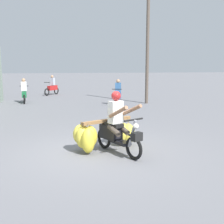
{
  "coord_description": "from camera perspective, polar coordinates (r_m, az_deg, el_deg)",
  "views": [
    {
      "loc": [
        -0.69,
        -7.3,
        2.26
      ],
      "look_at": [
        0.54,
        0.79,
        0.9
      ],
      "focal_mm": 47.45,
      "sensor_mm": 36.0,
      "label": 1
    }
  ],
  "objects": [
    {
      "name": "motorbike_distant_ahead_left",
      "position": [
        15.86,
        1.16,
        3.33
      ],
      "size": [
        0.65,
        1.58,
        1.4
      ],
      "color": "black",
      "rests_on": "ground"
    },
    {
      "name": "ground_plane",
      "position": [
        7.67,
        -3.13,
        -7.71
      ],
      "size": [
        120.0,
        120.0,
        0.0
      ],
      "primitive_type": "plane",
      "color": "slate"
    },
    {
      "name": "motorbike_main_loaded",
      "position": [
        7.67,
        -0.89,
        -3.98
      ],
      "size": [
        1.85,
        1.96,
        1.58
      ],
      "color": "black",
      "rests_on": "ground"
    },
    {
      "name": "motorbike_distant_ahead_right",
      "position": [
        21.52,
        -11.45,
        4.76
      ],
      "size": [
        0.98,
        1.39,
        1.4
      ],
      "color": "black",
      "rests_on": "ground"
    },
    {
      "name": "motorbike_distant_far_ahead",
      "position": [
        17.6,
        -16.56,
        3.55
      ],
      "size": [
        0.5,
        1.62,
        1.4
      ],
      "color": "black",
      "rests_on": "ground"
    },
    {
      "name": "utility_pole",
      "position": [
        16.7,
        6.85,
        12.08
      ],
      "size": [
        0.18,
        0.18,
        6.09
      ],
      "primitive_type": "cylinder",
      "color": "brown",
      "rests_on": "ground"
    }
  ]
}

